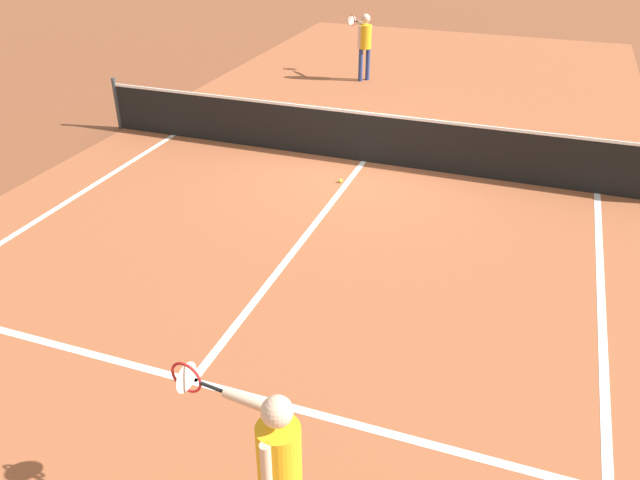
% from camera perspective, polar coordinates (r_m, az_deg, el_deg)
% --- Properties ---
extents(ground_plane, '(60.00, 60.00, 0.00)m').
position_cam_1_polar(ground_plane, '(12.08, 3.96, 7.04)').
color(ground_plane, brown).
extents(court_surface_inbounds, '(10.62, 24.40, 0.00)m').
position_cam_1_polar(court_surface_inbounds, '(12.08, 3.96, 7.05)').
color(court_surface_inbounds, '#9E5433').
rests_on(court_surface_inbounds, ground_plane).
extents(line_sideline_right, '(0.10, 11.89, 0.01)m').
position_cam_1_polar(line_sideline_right, '(6.76, 24.33, -17.02)').
color(line_sideline_right, white).
rests_on(line_sideline_right, ground_plane).
extents(line_service_near, '(8.22, 0.10, 0.01)m').
position_cam_1_polar(line_service_near, '(7.03, -11.39, -12.28)').
color(line_service_near, white).
rests_on(line_service_near, ground_plane).
extents(line_center_service, '(0.10, 6.40, 0.01)m').
position_cam_1_polar(line_center_service, '(9.35, -1.62, -0.03)').
color(line_center_service, white).
rests_on(line_center_service, ground_plane).
extents(net, '(10.89, 0.09, 1.07)m').
position_cam_1_polar(net, '(11.90, 4.04, 9.23)').
color(net, '#33383D').
rests_on(net, ground_plane).
extents(player_near, '(1.18, 0.61, 1.65)m').
position_cam_1_polar(player_near, '(4.80, -3.96, -19.28)').
color(player_near, black).
rests_on(player_near, ground_plane).
extents(player_far, '(0.86, 0.99, 1.68)m').
position_cam_1_polar(player_far, '(17.08, 4.01, 17.50)').
color(player_far, navy).
rests_on(player_far, ground_plane).
extents(tennis_ball_near_net, '(0.07, 0.07, 0.07)m').
position_cam_1_polar(tennis_ball_near_net, '(11.17, 1.85, 5.32)').
color(tennis_ball_near_net, '#CCE033').
rests_on(tennis_ball_near_net, ground_plane).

